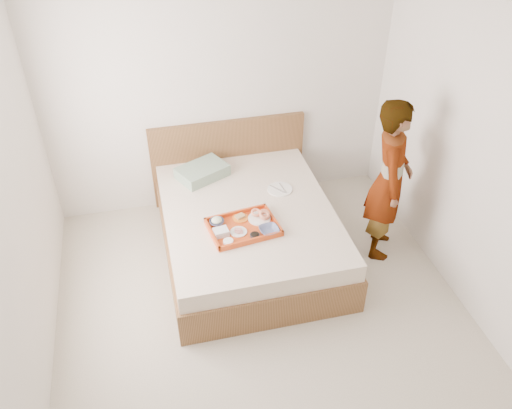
{
  "coord_description": "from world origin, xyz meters",
  "views": [
    {
      "loc": [
        -0.79,
        -2.83,
        3.54
      ],
      "look_at": [
        0.11,
        0.9,
        0.65
      ],
      "focal_mm": 37.22,
      "sensor_mm": 36.0,
      "label": 1
    }
  ],
  "objects_px": {
    "bed": "(249,231)",
    "dinner_plate": "(280,189)",
    "tray": "(243,227)",
    "person": "(389,181)"
  },
  "relations": [
    {
      "from": "person",
      "to": "tray",
      "type": "bearing_deg",
      "value": 115.94
    },
    {
      "from": "tray",
      "to": "dinner_plate",
      "type": "height_order",
      "value": "tray"
    },
    {
      "from": "person",
      "to": "bed",
      "type": "bearing_deg",
      "value": 103.88
    },
    {
      "from": "bed",
      "to": "person",
      "type": "height_order",
      "value": "person"
    },
    {
      "from": "dinner_plate",
      "to": "person",
      "type": "relative_size",
      "value": 0.15
    },
    {
      "from": "tray",
      "to": "bed",
      "type": "bearing_deg",
      "value": 60.73
    },
    {
      "from": "bed",
      "to": "dinner_plate",
      "type": "relative_size",
      "value": 8.15
    },
    {
      "from": "tray",
      "to": "dinner_plate",
      "type": "relative_size",
      "value": 2.44
    },
    {
      "from": "bed",
      "to": "tray",
      "type": "height_order",
      "value": "tray"
    },
    {
      "from": "dinner_plate",
      "to": "bed",
      "type": "bearing_deg",
      "value": -147.61
    }
  ]
}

